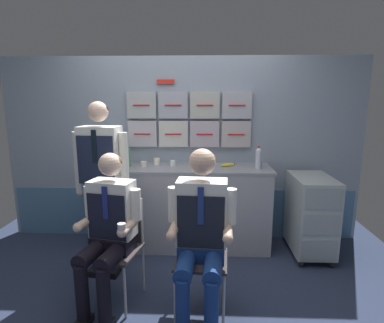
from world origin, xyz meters
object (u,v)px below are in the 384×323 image
crew_member_left (108,226)px  folding_chair_right (202,244)px  water_bottle_blue_cap (125,156)px  snack_banana (228,165)px  folding_chair_left (119,237)px  crew_member_right (201,228)px  crew_member_standing (102,175)px  coffee_cup_spare (144,164)px  service_trolley (311,213)px

crew_member_left → folding_chair_right: size_ratio=1.47×
water_bottle_blue_cap → snack_banana: (1.12, 0.13, -0.12)m
folding_chair_left → crew_member_right: bearing=-20.6°
snack_banana → folding_chair_left: bearing=-134.9°
crew_member_left → folding_chair_right: (0.74, 0.05, -0.17)m
crew_member_standing → coffee_cup_spare: crew_member_standing is taller
service_trolley → coffee_cup_spare: bearing=175.3°
folding_chair_right → snack_banana: 1.20m
folding_chair_right → coffee_cup_spare: 1.31m
water_bottle_blue_cap → crew_member_right: bearing=-53.4°
folding_chair_right → crew_member_left: bearing=-175.9°
crew_member_left → crew_member_right: (0.73, -0.10, 0.04)m
service_trolley → folding_chair_left: bearing=-157.0°
folding_chair_left → folding_chair_right: same height
folding_chair_right → snack_banana: (0.28, 1.09, 0.42)m
crew_member_right → water_bottle_blue_cap: bearing=126.6°
folding_chair_left → water_bottle_blue_cap: bearing=98.9°
crew_member_left → water_bottle_blue_cap: bearing=95.6°
crew_member_left → crew_member_right: 0.74m
folding_chair_left → crew_member_right: crew_member_right is taller
water_bottle_blue_cap → folding_chair_right: bearing=-48.8°
coffee_cup_spare → crew_member_left: bearing=-94.2°
water_bottle_blue_cap → folding_chair_left: bearing=-81.1°
folding_chair_left → crew_member_standing: crew_member_standing is taller
crew_member_right → water_bottle_blue_cap: crew_member_right is taller
folding_chair_right → water_bottle_blue_cap: (-0.84, 0.97, 0.53)m
folding_chair_right → folding_chair_left: bearing=171.5°
crew_member_left → coffee_cup_spare: crew_member_left is taller
crew_member_standing → service_trolley: bearing=11.4°
service_trolley → crew_member_left: size_ratio=0.69×
folding_chair_left → coffee_cup_spare: size_ratio=12.54×
folding_chair_left → crew_member_right: size_ratio=0.65×
crew_member_standing → water_bottle_blue_cap: size_ratio=5.70×
water_bottle_blue_cap → crew_member_left: bearing=-84.4°
crew_member_left → crew_member_right: size_ratio=0.96×
crew_member_left → water_bottle_blue_cap: 1.09m
snack_banana → crew_member_standing: bearing=-153.1°
service_trolley → snack_banana: size_ratio=5.06×
service_trolley → folding_chair_right: 1.47m
service_trolley → folding_chair_right: bearing=-142.3°
service_trolley → coffee_cup_spare: 1.89m
folding_chair_left → snack_banana: bearing=45.1°
crew_member_right → crew_member_standing: bearing=146.1°
crew_member_standing → water_bottle_blue_cap: 0.51m
folding_chair_right → water_bottle_blue_cap: size_ratio=2.97×
folding_chair_left → crew_member_left: bearing=-102.0°
folding_chair_left → coffee_cup_spare: bearing=87.2°
folding_chair_right → service_trolley: bearing=37.7°
service_trolley → crew_member_right: 1.60m
water_bottle_blue_cap → coffee_cup_spare: water_bottle_blue_cap is taller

